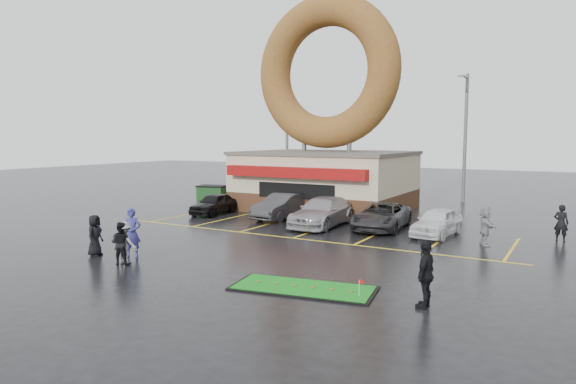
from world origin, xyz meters
The scene contains 18 objects.
ground centered at (0.00, 0.00, 0.00)m, with size 120.00×120.00×0.00m, color black.
donut_shop centered at (-3.00, 12.97, 4.46)m, with size 10.20×8.70×13.50m.
streetlight_left centered at (-10.00, 19.92, 4.78)m, with size 0.40×2.21×9.00m.
streetlight_mid centered at (4.00, 20.92, 4.78)m, with size 0.40×2.21×9.00m.
car_black centered at (-7.74, 7.44, 0.63)m, with size 1.49×3.71×1.26m, color black.
car_dgrey centered at (-3.24, 7.92, 0.72)m, with size 1.53×4.38×1.44m, color #303032.
car_silver centered at (-0.28, 7.03, 0.74)m, with size 2.07×5.10×1.48m, color #9F9EA3.
car_grey centered at (2.70, 7.68, 0.66)m, with size 2.19×4.76×1.32m, color #2A2A2C.
car_white centered at (5.57, 7.27, 0.65)m, with size 1.55×3.84×1.31m, color silver.
person_blue centered at (-3.51, -2.96, 0.95)m, with size 0.69×0.46×1.90m, color navy.
person_blackjkt centered at (-3.01, -3.97, 0.78)m, with size 0.76×0.59×1.57m, color black.
person_hoodie centered at (-3.00, -3.81, 0.78)m, with size 1.00×0.58×1.55m, color gray.
person_bystander centered at (-4.93, -3.54, 0.81)m, with size 0.79×0.52×1.62m, color black.
person_cameraman centered at (7.85, -3.15, 0.93)m, with size 1.09×0.45×1.86m, color black.
person_walker_near centered at (7.88, 6.21, 0.84)m, with size 1.56×0.50×1.68m, color gray.
person_walker_far centered at (10.65, 8.73, 0.83)m, with size 0.60×0.40×1.66m, color black.
dumpster centered at (-10.17, 10.33, 0.65)m, with size 1.80×1.20×1.30m, color #183F19.
putting_green centered at (4.19, -3.33, 0.04)m, with size 4.63×2.62×0.55m.
Camera 1 is at (11.43, -16.75, 4.63)m, focal length 32.00 mm.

